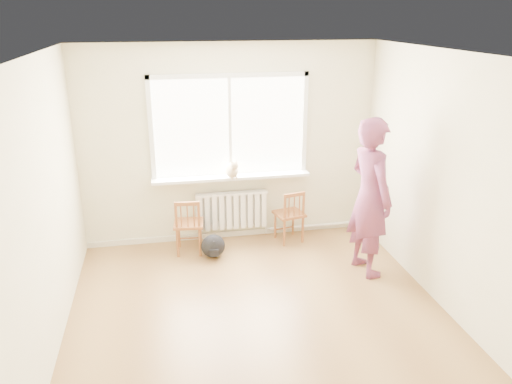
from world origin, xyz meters
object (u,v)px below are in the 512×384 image
chair_right (291,216)px  person (370,197)px  cat (232,170)px  chair_left (189,226)px  backpack (213,246)px

chair_right → person: (0.71, -0.98, 0.59)m
chair_right → cat: (-0.79, 0.15, 0.68)m
chair_left → person: person is taller
chair_left → cat: 0.95m
person → chair_right: bearing=25.0°
chair_left → chair_right: 1.41m
chair_left → cat: (0.63, 0.23, 0.67)m
cat → backpack: (-0.33, -0.41, -0.90)m
cat → chair_right: bearing=-18.0°
chair_right → cat: 1.05m
chair_left → person: 2.37m
cat → backpack: bearing=-136.3°
person → backpack: (-1.82, 0.71, -0.81)m
chair_right → backpack: chair_right is taller
chair_right → person: size_ratio=0.39×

